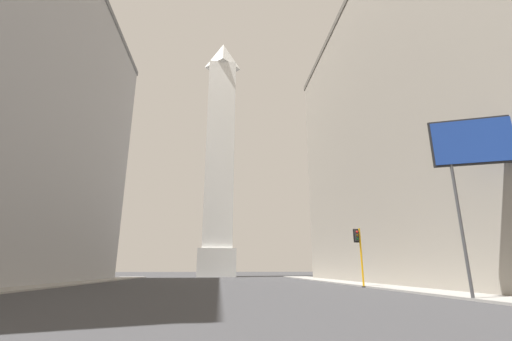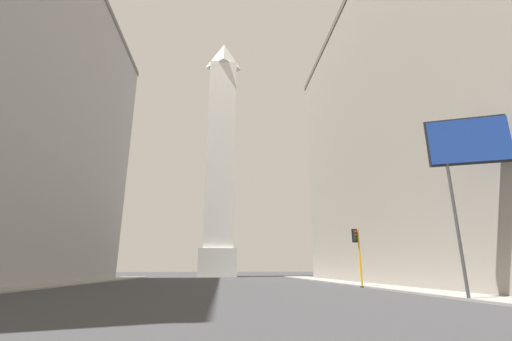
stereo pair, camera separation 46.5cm
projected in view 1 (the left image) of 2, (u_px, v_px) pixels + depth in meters
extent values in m
cube|color=gray|center=(409.00, 288.00, 29.32)|extent=(5.00, 92.03, 0.15)
cube|color=gray|center=(459.00, 118.00, 41.46)|extent=(22.70, 57.53, 38.46)
cube|color=silver|center=(217.00, 263.00, 75.38)|extent=(8.24, 8.24, 5.93)
cube|color=white|center=(220.00, 152.00, 82.54)|extent=(6.59, 6.59, 45.87)
pyramid|color=white|center=(223.00, 56.00, 89.89)|extent=(6.59, 6.59, 7.25)
cylinder|color=orange|center=(361.00, 257.00, 33.04)|extent=(0.18, 0.18, 5.53)
cylinder|color=#262626|center=(364.00, 287.00, 32.29)|extent=(0.40, 0.40, 0.10)
cube|color=black|center=(357.00, 236.00, 33.58)|extent=(0.37, 0.37, 1.10)
cube|color=black|center=(356.00, 236.00, 33.76)|extent=(0.58, 0.08, 1.32)
sphere|color=red|center=(357.00, 232.00, 33.49)|extent=(0.22, 0.22, 0.22)
sphere|color=#483506|center=(357.00, 235.00, 33.40)|extent=(0.22, 0.22, 0.22)
sphere|color=#073410|center=(358.00, 239.00, 33.31)|extent=(0.22, 0.22, 0.22)
cylinder|color=#3F3F42|center=(462.00, 229.00, 19.68)|extent=(0.18, 0.18, 7.77)
cube|color=navy|center=(484.00, 140.00, 20.63)|extent=(5.39, 2.27, 2.74)
cube|color=black|center=(484.00, 140.00, 20.63)|extent=(5.57, 2.24, 2.98)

